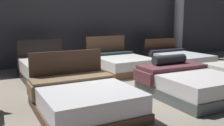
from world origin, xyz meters
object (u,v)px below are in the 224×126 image
Objects in this scene: bed_1 at (83,98)px; support_pillar at (179,16)px; bed_5 at (49,69)px; bed_6 at (120,63)px; bed_7 at (177,59)px; bed_2 at (188,83)px.

bed_1 is 7.45m from support_pillar.
bed_6 is (2.24, 0.04, -0.01)m from bed_5.
bed_6 is at bearing -0.99° from bed_5.
bed_6 reaches higher than bed_1.
support_pillar reaches higher than bed_1.
support_pillar reaches higher than bed_6.
bed_5 is 4.60m from bed_7.
support_pillar reaches higher than bed_7.
bed_7 is at bearing 52.32° from bed_2.
bed_1 is 5.42m from bed_7.
bed_5 is (-2.35, 2.89, -0.01)m from bed_2.
bed_1 is 3.62m from bed_6.
bed_7 is at bearing -2.81° from bed_6.
bed_2 is 0.57× the size of support_pillar.
bed_2 is 0.99× the size of bed_5.
bed_6 reaches higher than bed_7.
bed_2 is at bearing -130.09° from bed_7.
bed_2 is 5.82m from support_pillar.
bed_2 is at bearing -90.45° from bed_6.
bed_5 is at bearing 178.27° from bed_6.
bed_1 is 1.00× the size of bed_2.
support_pillar is (3.52, 4.40, 1.47)m from bed_2.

